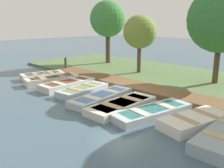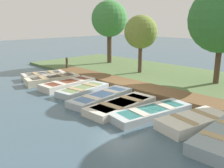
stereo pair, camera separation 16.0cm
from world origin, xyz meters
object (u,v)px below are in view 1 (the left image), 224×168
(park_tree_far_left, at_px, (108,19))
(park_tree_left, at_px, (140,32))
(rowboat_0, at_px, (43,76))
(park_tree_center, at_px, (221,20))
(rowboat_4, at_px, (102,97))
(mooring_post_near, at_px, (66,65))
(rowboat_1, at_px, (52,80))
(rowboat_2, at_px, (67,84))
(rowboat_7, at_px, (195,121))
(rowboat_6, at_px, (152,112))
(rowboat_3, at_px, (83,90))
(rowboat_5, at_px, (122,105))

(park_tree_far_left, bearing_deg, park_tree_left, 73.53)
(rowboat_0, xyz_separation_m, park_tree_center, (-6.21, 8.64, 3.54))
(rowboat_4, xyz_separation_m, mooring_post_near, (-2.71, -6.92, 0.37))
(rowboat_1, relative_size, rowboat_2, 1.03)
(rowboat_7, height_order, park_tree_far_left, park_tree_far_left)
(rowboat_4, height_order, park_tree_center, park_tree_center)
(rowboat_7, bearing_deg, rowboat_4, -72.67)
(rowboat_6, height_order, mooring_post_near, mooring_post_near)
(rowboat_2, height_order, rowboat_6, rowboat_2)
(rowboat_2, distance_m, rowboat_6, 5.96)
(rowboat_7, distance_m, mooring_post_near, 11.72)
(rowboat_0, xyz_separation_m, rowboat_6, (0.23, 8.96, -0.03))
(rowboat_1, height_order, rowboat_3, rowboat_1)
(rowboat_7, bearing_deg, rowboat_5, -66.97)
(rowboat_5, distance_m, park_tree_center, 7.70)
(rowboat_0, height_order, park_tree_far_left, park_tree_far_left)
(rowboat_2, relative_size, rowboat_5, 0.93)
(rowboat_4, relative_size, rowboat_7, 1.27)
(rowboat_2, height_order, rowboat_3, rowboat_2)
(park_tree_far_left, bearing_deg, rowboat_3, 37.81)
(rowboat_2, xyz_separation_m, park_tree_far_left, (-6.90, -3.91, 3.59))
(rowboat_1, bearing_deg, park_tree_far_left, -148.88)
(rowboat_0, relative_size, rowboat_6, 0.79)
(rowboat_1, distance_m, park_tree_center, 10.24)
(park_tree_far_left, bearing_deg, rowboat_7, 59.82)
(park_tree_center, bearing_deg, rowboat_1, -47.86)
(rowboat_0, height_order, rowboat_7, rowboat_7)
(rowboat_6, height_order, park_tree_left, park_tree_left)
(park_tree_left, bearing_deg, rowboat_2, -6.18)
(mooring_post_near, distance_m, park_tree_left, 5.90)
(rowboat_5, distance_m, mooring_post_near, 8.91)
(rowboat_5, bearing_deg, park_tree_left, -148.72)
(rowboat_1, height_order, rowboat_5, rowboat_1)
(rowboat_1, height_order, rowboat_6, rowboat_1)
(rowboat_0, distance_m, park_tree_center, 11.21)
(park_tree_far_left, bearing_deg, rowboat_2, 29.56)
(mooring_post_near, height_order, park_tree_far_left, park_tree_far_left)
(rowboat_0, xyz_separation_m, rowboat_5, (0.52, 7.56, -0.03))
(rowboat_7, bearing_deg, rowboat_0, -77.10)
(rowboat_1, height_order, rowboat_4, rowboat_1)
(rowboat_1, xyz_separation_m, park_tree_center, (-6.46, 7.13, 3.51))
(rowboat_0, bearing_deg, rowboat_6, 101.17)
(rowboat_6, height_order, park_tree_far_left, park_tree_far_left)
(rowboat_0, relative_size, park_tree_left, 0.71)
(rowboat_1, distance_m, rowboat_4, 4.56)
(rowboat_0, xyz_separation_m, rowboat_4, (0.33, 6.06, -0.03))
(mooring_post_near, bearing_deg, rowboat_1, 42.04)
(rowboat_0, relative_size, rowboat_3, 0.95)
(rowboat_1, xyz_separation_m, rowboat_2, (-0.10, 1.49, -0.02))
(rowboat_2, relative_size, mooring_post_near, 3.06)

